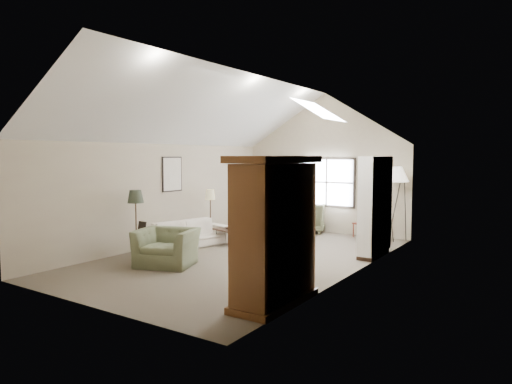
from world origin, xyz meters
The scene contains 18 objects.
room_shell centered at (0.00, 0.00, 3.21)m, with size 5.01×8.01×4.00m.
window centered at (0.10, 3.96, 1.45)m, with size 1.72×0.08×1.42m, color black.
skylight centered at (1.30, 0.90, 3.22)m, with size 0.80×1.20×0.52m, color white, non-canonical shape.
wall_art centered at (-1.88, 1.94, 1.73)m, with size 1.97×3.71×0.88m.
armoire centered at (2.18, -2.40, 1.10)m, with size 0.60×1.50×2.20m, color brown.
tv_alcove centered at (2.34, 1.60, 1.15)m, with size 0.32×1.30×2.10m, color white.
media_console centered at (2.32, 1.60, 0.30)m, with size 0.34×1.18×0.60m, color #382316.
tv_panel centered at (2.32, 1.60, 0.92)m, with size 0.05×0.90×0.55m, color black.
sofa centered at (-1.83, 0.18, 0.31)m, with size 2.13×0.83×0.62m, color silver.
armchair_near centered at (-0.89, -1.52, 0.37)m, with size 1.13×0.99×0.74m, color #646C4C.
armchair_far centered at (-0.34, 3.70, 0.43)m, with size 0.91×0.94×0.86m, color #66694A.
coffee_table centered at (-1.06, 0.80, 0.20)m, with size 0.80×0.44×0.41m, color #3E2819.
bowl centered at (-1.06, 0.80, 0.43)m, with size 0.19×0.19×0.05m, color #311A14.
side_table centered at (-1.73, -1.42, 0.27)m, with size 0.53×0.53×0.53m, color #362116.
side_chair centered at (1.26, 3.70, 0.47)m, with size 0.36×0.36×0.94m, color maroon.
tripod_lamp centered at (2.20, 3.70, 0.99)m, with size 0.57×0.57×1.97m, color silver, non-canonical shape.
dark_lamp centered at (-2.13, -1.22, 0.74)m, with size 0.36×0.36×1.49m, color #252B1E, non-canonical shape.
tan_lamp centered at (-2.13, 1.38, 0.67)m, with size 0.27×0.27×1.33m, color tan, non-canonical shape.
Camera 1 is at (5.62, -8.11, 2.21)m, focal length 32.00 mm.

